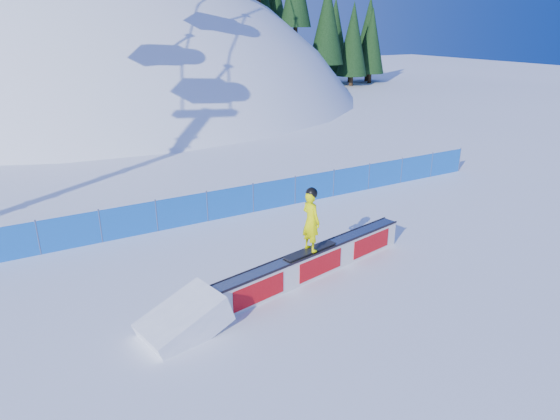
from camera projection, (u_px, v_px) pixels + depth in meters
ground at (338, 247)px, 17.28m from camera, size 160.00×160.00×0.00m
snow_hill at (117, 255)px, 57.72m from camera, size 64.00×64.00×64.00m
safety_fence at (275, 194)px, 20.72m from camera, size 22.05×0.05×1.30m
rail_box at (315, 262)px, 15.24m from camera, size 7.35×1.96×0.89m
snow_ramp at (185, 332)px, 12.55m from camera, size 2.41×1.77×1.37m
snowboarder at (311, 221)px, 14.60m from camera, size 1.94×0.73×2.00m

